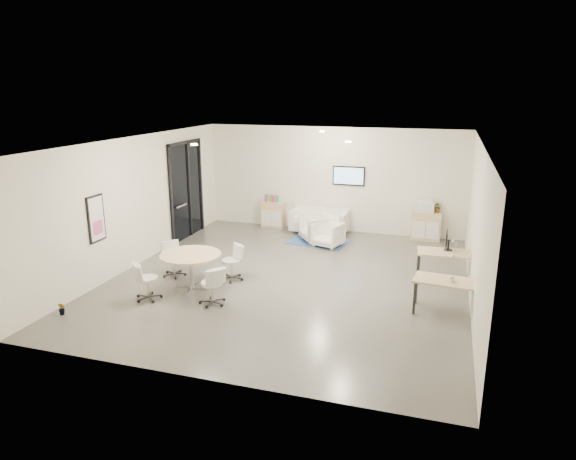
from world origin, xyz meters
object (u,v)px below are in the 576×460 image
(loveseat, at_px, (320,222))
(desk_rear, at_px, (448,255))
(sideboard_right, at_px, (426,226))
(desk_front, at_px, (448,283))
(armchair_left, at_px, (316,226))
(round_table, at_px, (191,257))
(sideboard_left, at_px, (273,215))
(armchair_right, at_px, (328,233))

(loveseat, distance_m, desk_rear, 4.91)
(sideboard_right, height_order, desk_front, sideboard_right)
(desk_rear, bearing_deg, armchair_left, 144.26)
(desk_front, relative_size, round_table, 1.01)
(loveseat, relative_size, round_table, 1.30)
(armchair_left, bearing_deg, loveseat, 152.76)
(armchair_left, xyz_separation_m, desk_front, (3.70, -4.04, 0.18))
(sideboard_left, bearing_deg, loveseat, -7.77)
(armchair_left, bearing_deg, sideboard_right, 74.60)
(armchair_right, bearing_deg, desk_rear, -12.92)
(armchair_right, height_order, round_table, round_table)
(armchair_right, height_order, desk_front, armchair_right)
(desk_front, bearing_deg, armchair_right, 137.98)
(desk_rear, bearing_deg, armchair_right, 146.54)
(armchair_right, bearing_deg, sideboard_right, 46.56)
(sideboard_left, height_order, armchair_right, sideboard_left)
(sideboard_right, relative_size, desk_rear, 0.60)
(loveseat, distance_m, armchair_right, 1.42)
(desk_rear, relative_size, round_table, 1.04)
(sideboard_right, relative_size, loveseat, 0.49)
(loveseat, xyz_separation_m, armchair_right, (0.56, -1.31, 0.03))
(desk_rear, bearing_deg, desk_front, -93.43)
(sideboard_left, bearing_deg, sideboard_right, -0.19)
(loveseat, xyz_separation_m, desk_rear, (3.78, -3.12, 0.29))
(sideboard_left, height_order, armchair_left, armchair_left)
(sideboard_right, bearing_deg, round_table, -130.95)
(sideboard_left, distance_m, sideboard_right, 4.75)
(armchair_left, xyz_separation_m, desk_rear, (3.67, -2.26, 0.20))
(desk_rear, distance_m, round_table, 5.82)
(desk_front, bearing_deg, sideboard_right, 103.09)
(armchair_left, distance_m, armchair_right, 0.64)
(sideboard_right, bearing_deg, desk_rear, -79.32)
(armchair_left, xyz_separation_m, round_table, (-1.72, -4.44, 0.31))
(sideboard_left, xyz_separation_m, loveseat, (1.59, -0.22, -0.06))
(armchair_left, height_order, desk_rear, armchair_left)
(desk_rear, bearing_deg, sideboard_right, 96.54)
(desk_rear, distance_m, desk_front, 1.78)
(sideboard_right, relative_size, armchair_right, 1.11)
(sideboard_right, bearing_deg, desk_front, -82.75)
(desk_rear, height_order, round_table, round_table)
(sideboard_right, height_order, loveseat, sideboard_right)
(sideboard_left, distance_m, desk_front, 7.44)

